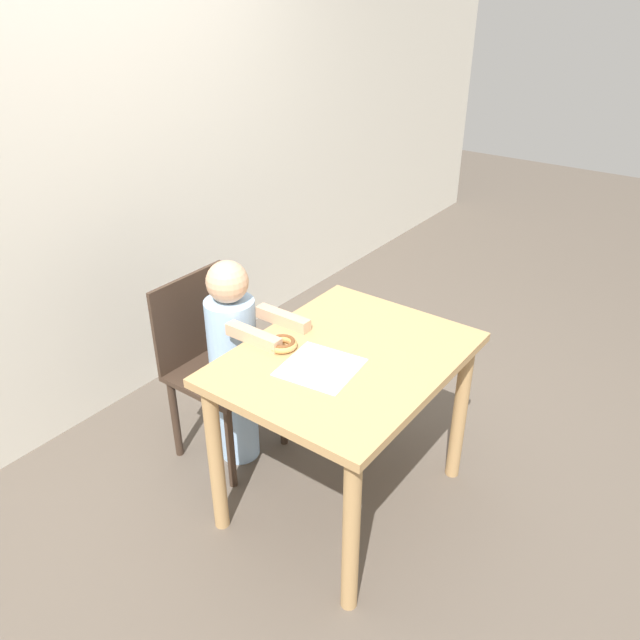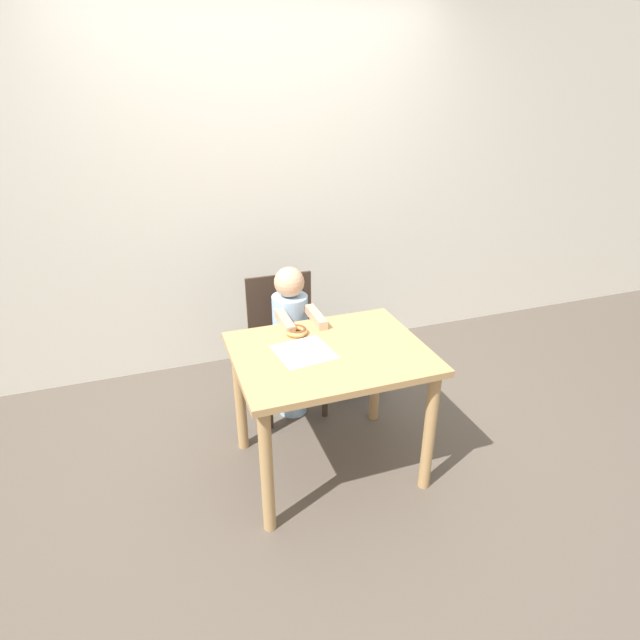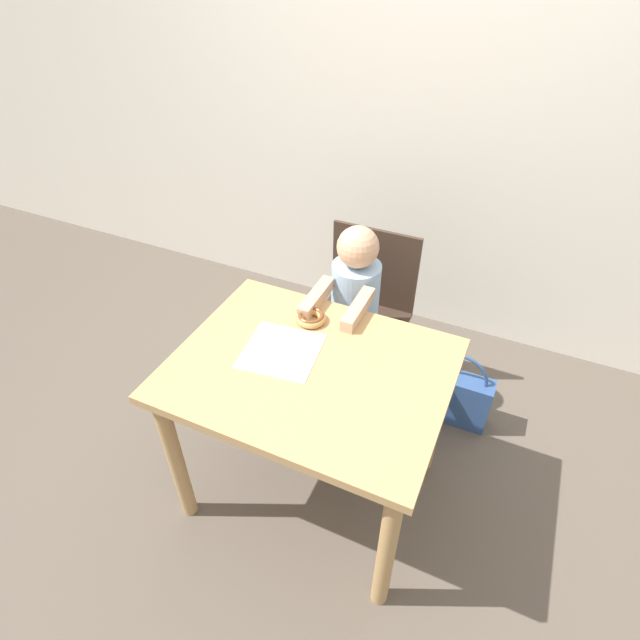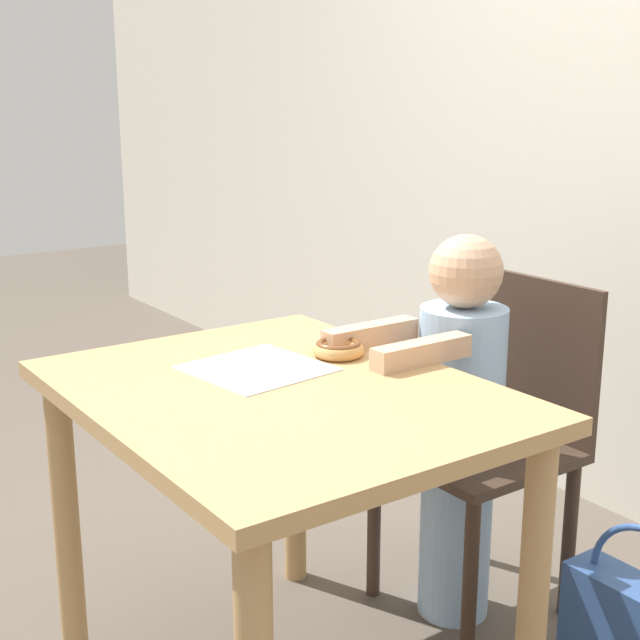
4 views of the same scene
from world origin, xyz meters
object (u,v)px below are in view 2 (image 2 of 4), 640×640
Objects in this scene: chair at (286,341)px; donut at (297,331)px; child_figure at (291,341)px; handbag at (358,371)px.

chair reaches higher than donut.
child_figure is 0.62m from handbag.
handbag is at bearing 37.03° from donut.
chair is 0.58m from handbag.
donut is at bearing -142.97° from handbag.
chair is 7.35× the size of donut.
donut is (-0.06, -0.32, 0.24)m from child_figure.
child_figure reaches higher than handbag.
child_figure reaches higher than donut.
donut is at bearing -100.13° from child_figure.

